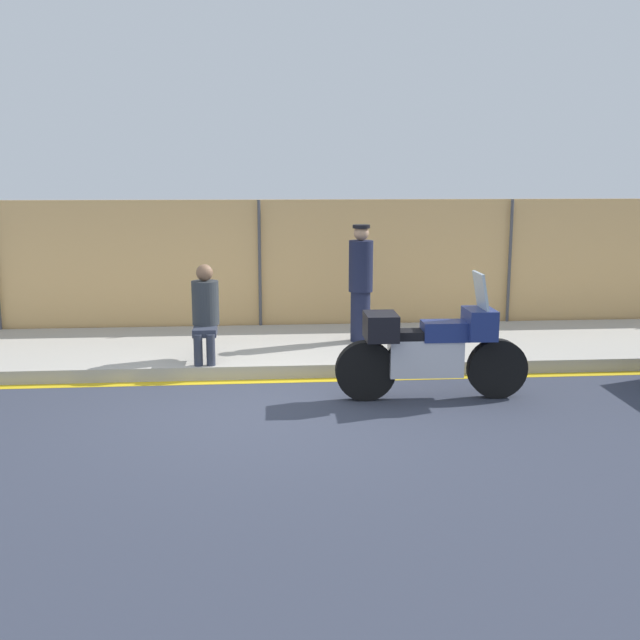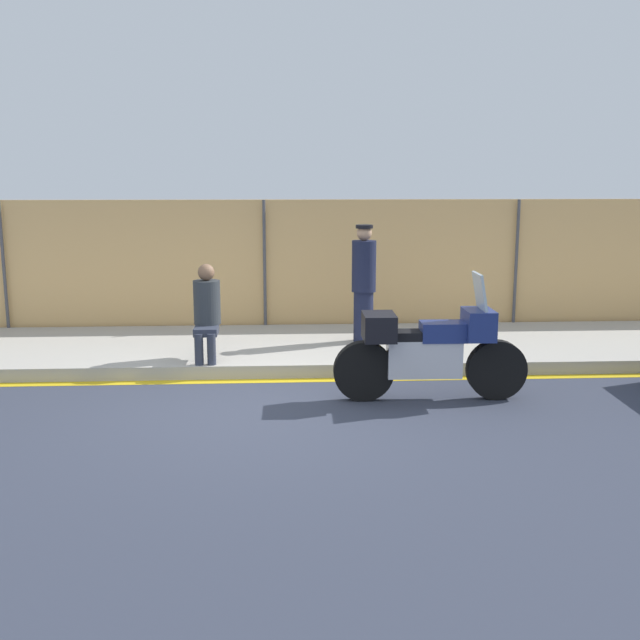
# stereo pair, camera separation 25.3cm
# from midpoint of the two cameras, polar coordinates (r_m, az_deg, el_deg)

# --- Properties ---
(ground_plane) EXTENTS (120.00, 120.00, 0.00)m
(ground_plane) POSITION_cam_midpoint_polar(r_m,az_deg,el_deg) (8.24, -3.75, -7.05)
(ground_plane) COLOR #333847
(sidewalk) EXTENTS (30.24, 2.68, 0.17)m
(sidewalk) POSITION_cam_midpoint_polar(r_m,az_deg,el_deg) (10.82, -3.62, -2.20)
(sidewalk) COLOR #ADA89E
(sidewalk) RESTS_ON ground_plane
(curb_paint_stripe) EXTENTS (30.24, 0.18, 0.01)m
(curb_paint_stripe) POSITION_cam_midpoint_polar(r_m,az_deg,el_deg) (9.46, -3.68, -4.65)
(curb_paint_stripe) COLOR gold
(curb_paint_stripe) RESTS_ON ground_plane
(storefront_fence) EXTENTS (28.73, 0.17, 2.17)m
(storefront_fence) POSITION_cam_midpoint_polar(r_m,az_deg,el_deg) (12.06, -3.63, 3.98)
(storefront_fence) COLOR #E5B26B
(storefront_fence) RESTS_ON ground_plane
(motorcycle) EXTENTS (2.23, 0.52, 1.47)m
(motorcycle) POSITION_cam_midpoint_polar(r_m,az_deg,el_deg) (8.64, 9.15, -2.23)
(motorcycle) COLOR black
(motorcycle) RESTS_ON ground_plane
(officer_standing) EXTENTS (0.35, 0.35, 1.69)m
(officer_standing) POSITION_cam_midpoint_polar(r_m,az_deg,el_deg) (10.76, 4.03, 2.89)
(officer_standing) COLOR #191E38
(officer_standing) RESTS_ON sidewalk
(person_seated_on_curb) EXTENTS (0.35, 0.64, 1.24)m
(person_seated_on_curb) POSITION_cam_midpoint_polar(r_m,az_deg,el_deg) (9.82, -7.90, 0.98)
(person_seated_on_curb) COLOR #2D3342
(person_seated_on_curb) RESTS_ON sidewalk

